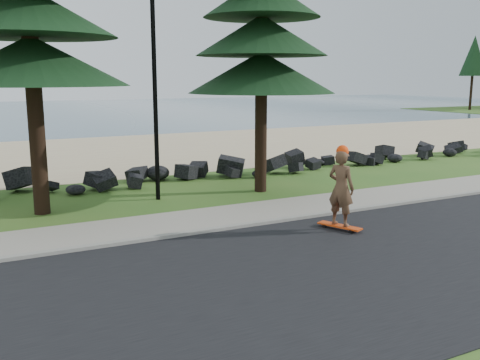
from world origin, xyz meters
The scene contains 9 objects.
ground centered at (0.00, 0.00, 0.00)m, with size 160.00×160.00×0.00m, color #2E5D1D.
road centered at (0.00, -4.50, 0.01)m, with size 160.00×7.00×0.02m, color black.
kerb centered at (0.00, -0.90, 0.05)m, with size 160.00×0.20×0.10m, color gray.
sidewalk centered at (0.00, 0.20, 0.04)m, with size 160.00×2.00×0.08m, color gray.
beach_sand centered at (0.00, 14.50, 0.01)m, with size 160.00×15.00×0.01m, color tan.
ocean centered at (0.00, 51.00, 0.00)m, with size 160.00×58.00×0.01m, color #375769.
seawall_boulders centered at (0.00, 5.60, 0.00)m, with size 60.00×2.40×1.10m, color black, non-canonical shape.
lamp_post centered at (0.00, 3.20, 4.13)m, with size 0.25×0.14×8.14m.
skateboarder centered at (2.96, -2.23, 1.08)m, with size 0.69×1.18×2.15m.
Camera 1 is at (-5.25, -12.67, 3.81)m, focal length 40.00 mm.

